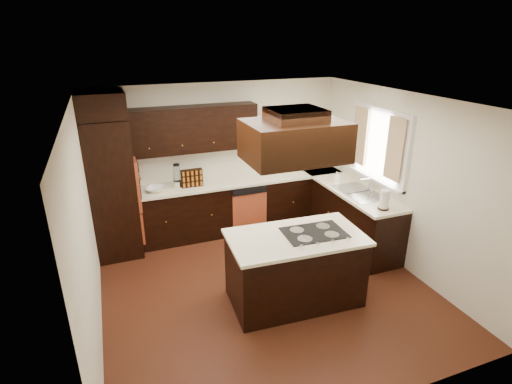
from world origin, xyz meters
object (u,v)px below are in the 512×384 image
island (295,270)px  range_hood (295,141)px  oven_column (113,189)px  spice_rack (192,178)px

island → range_hood: bearing=-128.9°
oven_column → spice_rack: bearing=1.4°
island → spice_rack: 2.36m
oven_column → range_hood: 3.13m
range_hood → spice_rack: bearing=106.3°
oven_column → island: (2.02, -2.09, -0.62)m
spice_rack → range_hood: bearing=-74.6°
range_hood → spice_rack: (-0.67, 2.29, -1.10)m
oven_column → island: size_ratio=1.32×
oven_column → island: bearing=-46.0°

